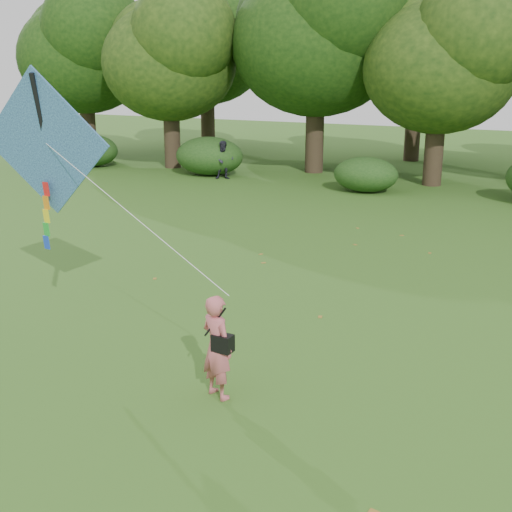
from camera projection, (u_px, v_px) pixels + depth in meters
The scene contains 7 objects.
ground at pixel (241, 386), 10.03m from camera, with size 100.00×100.00×0.00m, color #265114.
man_kite_flyer at pixel (217, 347), 9.51m from camera, with size 0.59×0.39×1.61m, color #C05A60.
bystander_left at pixel (224, 160), 29.19m from camera, with size 0.84×0.66×1.74m, color #262431.
crossbody_bag at pixel (223, 342), 9.40m from camera, with size 0.43×0.20×0.68m.
flying_kite at pixel (45, 145), 11.59m from camera, with size 5.85×1.41×3.38m.
shrub_band at pixel (450, 175), 24.97m from camera, with size 39.15×3.22×1.88m.
fallen_leaves at pixel (300, 274), 15.55m from camera, with size 7.89×12.88×0.01m.
Camera 1 is at (4.56, -7.85, 4.73)m, focal length 45.00 mm.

